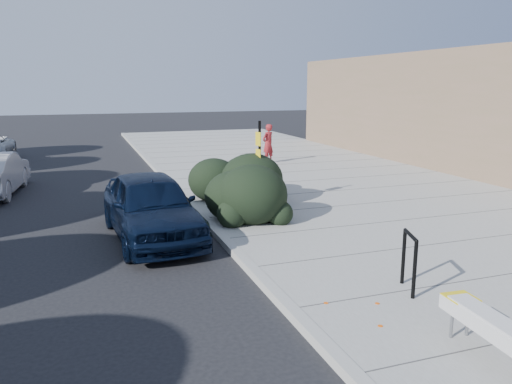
% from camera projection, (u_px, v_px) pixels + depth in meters
% --- Properties ---
extents(ground, '(120.00, 120.00, 0.00)m').
position_uv_depth(ground, '(253.00, 274.00, 10.00)').
color(ground, black).
rests_on(ground, ground).
extents(sidewalk_near, '(11.20, 50.00, 0.15)m').
position_uv_depth(sidewalk_near, '(364.00, 198.00, 16.42)').
color(sidewalk_near, gray).
rests_on(sidewalk_near, ground).
extents(curb_near, '(0.22, 50.00, 0.17)m').
position_uv_depth(curb_near, '(197.00, 212.00, 14.59)').
color(curb_near, '#9E9E99').
rests_on(curb_near, ground).
extents(bench, '(0.58, 2.02, 0.61)m').
position_uv_depth(bench, '(499.00, 331.00, 6.41)').
color(bench, gray).
rests_on(bench, sidewalk_near).
extents(bike_rack, '(0.29, 0.69, 1.05)m').
position_uv_depth(bike_rack, '(409.00, 256.00, 8.71)').
color(bike_rack, black).
rests_on(bike_rack, sidewalk_near).
extents(sign_post, '(0.12, 0.29, 2.53)m').
position_uv_depth(sign_post, '(259.00, 158.00, 14.90)').
color(sign_post, black).
rests_on(sign_post, sidewalk_near).
extents(hedge, '(3.91, 5.07, 1.70)m').
position_uv_depth(hedge, '(246.00, 178.00, 14.84)').
color(hedge, black).
rests_on(hedge, sidewalk_near).
extents(sedan_navy, '(2.26, 4.90, 1.63)m').
position_uv_depth(sedan_navy, '(151.00, 206.00, 12.21)').
color(sedan_navy, black).
rests_on(sedan_navy, ground).
extents(pedestrian, '(0.78, 0.69, 1.79)m').
position_uv_depth(pedestrian, '(268.00, 144.00, 23.14)').
color(pedestrian, maroon).
rests_on(pedestrian, sidewalk_near).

